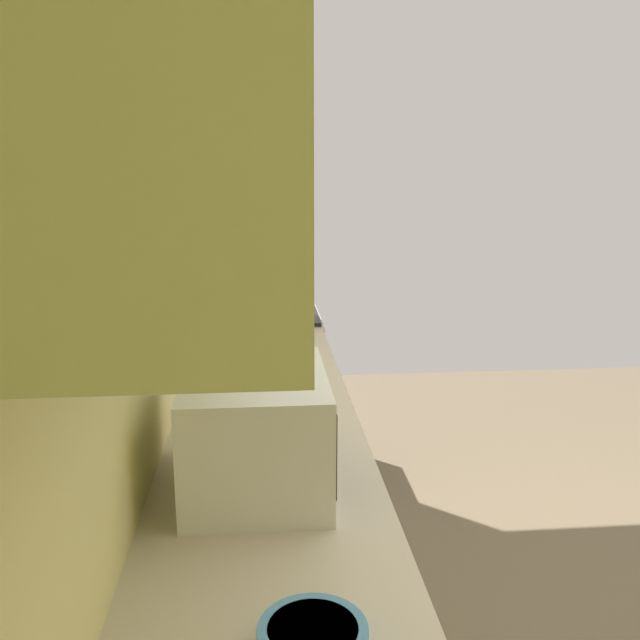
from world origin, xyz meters
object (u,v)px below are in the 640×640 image
(microwave, at_px, (257,429))
(bowl, at_px, (313,640))
(kettle, at_px, (282,358))
(oven_range, at_px, (266,389))

(microwave, height_order, bowl, microwave)
(kettle, bearing_deg, microwave, 174.45)
(bowl, relative_size, kettle, 1.07)
(oven_range, distance_m, bowl, 2.73)
(microwave, height_order, kettle, microwave)
(oven_range, xyz_separation_m, microwave, (-2.05, 0.03, 0.59))
(oven_range, distance_m, kettle, 1.20)
(bowl, bearing_deg, oven_range, 1.32)
(bowl, xyz_separation_m, kettle, (1.61, 0.00, 0.03))
(oven_range, bearing_deg, kettle, -176.74)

